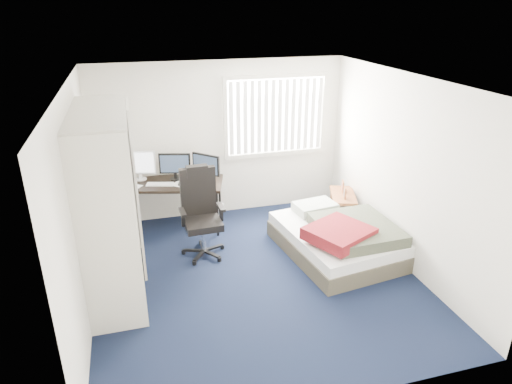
{
  "coord_description": "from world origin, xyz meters",
  "views": [
    {
      "loc": [
        -1.36,
        -4.84,
        3.31
      ],
      "look_at": [
        0.11,
        0.4,
        1.02
      ],
      "focal_mm": 32.0,
      "sensor_mm": 36.0,
      "label": 1
    }
  ],
  "objects": [
    {
      "name": "footstool",
      "position": [
        -0.24,
        1.78,
        0.21
      ],
      "size": [
        0.41,
        0.37,
        0.27
      ],
      "color": "white",
      "rests_on": "ground"
    },
    {
      "name": "window_assembly",
      "position": [
        0.9,
        2.04,
        1.6
      ],
      "size": [
        1.72,
        0.09,
        1.32
      ],
      "color": "white",
      "rests_on": "ground"
    },
    {
      "name": "bed",
      "position": [
        1.27,
        0.26,
        0.26
      ],
      "size": [
        1.55,
        1.93,
        0.59
      ],
      "color": "#474133",
      "rests_on": "ground"
    },
    {
      "name": "office_chair",
      "position": [
        -0.56,
        0.84,
        0.48
      ],
      "size": [
        0.61,
        0.61,
        1.25
      ],
      "color": "black",
      "rests_on": "ground"
    },
    {
      "name": "nightstand",
      "position": [
        1.75,
        1.16,
        0.43
      ],
      "size": [
        0.57,
        0.8,
        0.68
      ],
      "color": "brown",
      "rests_on": "ground"
    },
    {
      "name": "ground",
      "position": [
        0.0,
        0.0,
        0.0
      ],
      "size": [
        4.2,
        4.2,
        0.0
      ],
      "primitive_type": "plane",
      "color": "black",
      "rests_on": "ground"
    },
    {
      "name": "room_shell",
      "position": [
        0.0,
        0.0,
        1.51
      ],
      "size": [
        4.2,
        4.2,
        4.2
      ],
      "color": "silver",
      "rests_on": "ground"
    },
    {
      "name": "desk",
      "position": [
        -0.85,
        1.75,
        0.79
      ],
      "size": [
        1.67,
        1.09,
        1.22
      ],
      "color": "black",
      "rests_on": "ground"
    },
    {
      "name": "pine_box",
      "position": [
        -1.65,
        0.26,
        0.16
      ],
      "size": [
        0.45,
        0.36,
        0.31
      ],
      "primitive_type": "cube",
      "rotation": [
        0.0,
        0.0,
        0.13
      ],
      "color": "#A78153",
      "rests_on": "ground"
    },
    {
      "name": "closet",
      "position": [
        -1.67,
        0.27,
        1.35
      ],
      "size": [
        0.64,
        1.84,
        2.22
      ],
      "color": "beige",
      "rests_on": "ground"
    }
  ]
}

